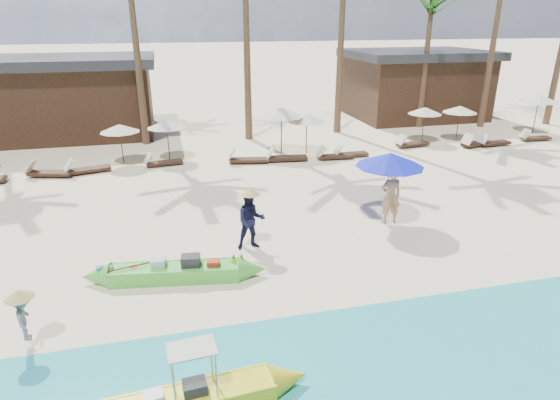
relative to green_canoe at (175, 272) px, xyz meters
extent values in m
plane|color=beige|center=(2.37, 0.23, -0.22)|extent=(240.00, 240.00, 0.00)
cube|color=tan|center=(2.37, -4.77, -0.22)|extent=(240.00, 4.50, 0.01)
cube|color=green|center=(0.00, 0.00, -0.03)|extent=(3.34, 1.17, 0.39)
cube|color=white|center=(0.00, 0.00, -0.01)|extent=(2.86, 0.91, 0.18)
cube|color=#262628|center=(0.41, -0.06, 0.26)|extent=(0.51, 0.43, 0.36)
cube|color=silver|center=(-0.40, 0.11, 0.22)|extent=(0.40, 0.36, 0.29)
cube|color=#A92A16|center=(0.96, -0.20, 0.19)|extent=(0.35, 0.30, 0.23)
cylinder|color=#A92A16|center=(-1.01, 0.21, 0.13)|extent=(0.23, 0.23, 0.09)
cylinder|color=#262628|center=(-1.28, 0.15, 0.12)|extent=(0.21, 0.21, 0.08)
sphere|color=tan|center=(-1.58, 0.24, 0.17)|extent=(0.19, 0.19, 0.19)
cylinder|color=yellow|center=(1.49, -0.14, 0.17)|extent=(0.14, 0.14, 0.19)
cylinder|color=yellow|center=(1.70, -0.17, 0.17)|extent=(0.14, 0.14, 0.19)
cube|color=#262628|center=(0.18, -4.44, 0.21)|extent=(0.42, 0.34, 0.29)
cube|color=silver|center=(-0.50, -4.49, 0.19)|extent=(0.33, 0.30, 0.25)
cube|color=beige|center=(0.18, -4.44, 1.05)|extent=(0.82, 0.60, 0.03)
imported|color=tan|center=(6.91, 1.96, 0.71)|extent=(0.71, 0.49, 1.88)
imported|color=#141335|center=(2.23, 1.30, 0.64)|extent=(0.84, 0.66, 1.72)
imported|color=gray|center=(-3.00, -1.93, 0.47)|extent=(0.50, 0.72, 1.03)
cylinder|color=#99999E|center=(6.86, 2.11, 0.91)|extent=(0.05, 0.05, 2.27)
cone|color=#151ECA|center=(6.86, 2.11, 1.89)|extent=(2.17, 2.17, 0.44)
cylinder|color=#3B2718|center=(-1.94, 11.05, 0.66)|extent=(0.04, 0.04, 1.77)
cone|color=beige|center=(-1.94, 11.05, 1.42)|extent=(1.77, 1.77, 0.35)
cube|color=#3B2718|center=(-4.79, 9.74, -0.06)|extent=(1.92, 1.05, 0.13)
cube|color=beige|center=(-5.57, 9.95, 0.26)|extent=(0.55, 0.68, 0.53)
cube|color=#3B2718|center=(-3.30, 9.91, -0.07)|extent=(1.84, 0.97, 0.12)
cube|color=beige|center=(-4.05, 9.73, 0.24)|extent=(0.52, 0.65, 0.51)
cylinder|color=#3B2718|center=(0.13, 11.21, 0.69)|extent=(0.05, 0.05, 1.82)
cone|color=beige|center=(0.13, 11.21, 1.47)|extent=(1.82, 1.82, 0.36)
cube|color=#3B2718|center=(-0.12, 10.23, -0.08)|extent=(1.65, 0.72, 0.11)
cube|color=beige|center=(-0.82, 10.14, 0.20)|extent=(0.42, 0.56, 0.47)
cylinder|color=#3B2718|center=(5.54, 10.94, 0.88)|extent=(0.06, 0.06, 2.21)
cone|color=beige|center=(5.54, 10.94, 1.83)|extent=(2.21, 2.21, 0.44)
cube|color=#3B2718|center=(3.67, 9.68, -0.07)|extent=(1.83, 0.88, 0.12)
cube|color=beige|center=(2.91, 9.82, 0.24)|extent=(0.49, 0.63, 0.51)
cube|color=#3B2718|center=(5.50, 9.57, -0.06)|extent=(1.87, 0.78, 0.13)
cube|color=beige|center=(4.70, 9.65, 0.26)|extent=(0.47, 0.63, 0.53)
cylinder|color=#3B2718|center=(6.75, 10.71, 0.72)|extent=(0.05, 0.05, 1.88)
cone|color=beige|center=(6.75, 10.71, 1.53)|extent=(1.88, 1.88, 0.38)
cube|color=#3B2718|center=(8.67, 9.51, -0.08)|extent=(1.59, 0.54, 0.11)
cube|color=beige|center=(7.98, 9.52, 0.19)|extent=(0.36, 0.52, 0.46)
cube|color=#3B2718|center=(7.79, 9.33, -0.08)|extent=(1.67, 0.63, 0.12)
cube|color=beige|center=(7.06, 9.37, 0.21)|extent=(0.40, 0.55, 0.48)
cylinder|color=#3B2718|center=(13.52, 11.43, 0.67)|extent=(0.04, 0.04, 1.79)
cone|color=beige|center=(13.52, 11.43, 1.44)|extent=(1.79, 1.79, 0.36)
cube|color=#3B2718|center=(12.47, 10.51, -0.07)|extent=(1.77, 0.76, 0.12)
cube|color=beige|center=(11.72, 10.41, 0.23)|extent=(0.45, 0.60, 0.50)
cylinder|color=#3B2718|center=(15.48, 11.21, 0.69)|extent=(0.05, 0.05, 1.82)
cone|color=beige|center=(15.48, 11.21, 1.47)|extent=(1.82, 1.82, 0.36)
cube|color=#3B2718|center=(15.79, 9.79, -0.07)|extent=(1.87, 0.99, 0.13)
cube|color=beige|center=(15.02, 9.60, 0.25)|extent=(0.53, 0.66, 0.52)
cube|color=#3B2718|center=(16.72, 9.67, -0.07)|extent=(1.77, 0.69, 0.12)
cube|color=beige|center=(15.96, 9.61, 0.23)|extent=(0.43, 0.59, 0.50)
cylinder|color=#3B2718|center=(20.90, 11.76, 0.84)|extent=(0.05, 0.05, 2.13)
cone|color=beige|center=(20.90, 11.76, 1.76)|extent=(2.13, 2.13, 0.43)
cube|color=#3B2718|center=(19.63, 10.07, -0.08)|extent=(1.64, 0.61, 0.11)
cube|color=beige|center=(18.92, 10.11, 0.20)|extent=(0.39, 0.54, 0.47)
cone|color=brown|center=(-0.99, 14.51, 4.81)|extent=(0.40, 0.40, 10.08)
cone|color=brown|center=(4.52, 14.25, 5.41)|extent=(0.40, 0.40, 11.26)
cone|color=brown|center=(9.82, 14.62, 6.36)|extent=(0.40, 0.40, 13.16)
cone|color=brown|center=(15.21, 14.75, 3.81)|extent=(0.40, 0.40, 8.07)
cone|color=brown|center=(18.94, 13.91, 5.09)|extent=(0.40, 0.40, 10.64)
cube|color=#3B2718|center=(-5.63, 17.73, 1.68)|extent=(10.00, 6.00, 3.80)
cube|color=#2D2D33|center=(-5.63, 17.73, 3.83)|extent=(10.80, 6.60, 0.50)
cube|color=#3B2718|center=(16.37, 17.73, 1.68)|extent=(8.00, 6.00, 3.80)
cube|color=#2D2D33|center=(16.37, 17.73, 3.83)|extent=(8.80, 6.60, 0.50)
camera|label=1|loc=(0.10, -10.79, 6.08)|focal=30.00mm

